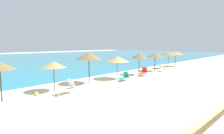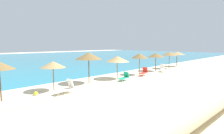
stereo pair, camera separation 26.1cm
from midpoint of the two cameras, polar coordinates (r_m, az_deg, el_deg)
The scene contains 15 objects.
ground_plane at distance 18.53m, azimuth 6.69°, elevation -4.66°, with size 160.00×160.00×0.00m, color beige.
sea_water at distance 50.55m, azimuth -29.26°, elevation 1.88°, with size 160.00×63.95×0.01m, color teal.
dune_ridge at distance 15.62m, azimuth 30.22°, elevation -3.30°, with size 54.67×4.09×2.39m, color beige.
beach_umbrella_2 at distance 15.28m, azimuth -17.41°, elevation 0.74°, with size 2.01×2.01×2.41m.
beach_umbrella_3 at distance 17.65m, azimuth -6.85°, elevation 3.44°, with size 2.57×2.57×2.99m.
beach_umbrella_4 at distance 19.90m, azimuth 2.03°, elevation 2.54°, with size 2.55×2.55×2.49m.
beach_umbrella_5 at distance 22.83m, azimuth 8.90°, elevation 3.47°, with size 2.05×2.05×2.68m.
beach_umbrella_6 at distance 26.52m, azimuth 13.77°, elevation 3.62°, with size 2.34×2.34×2.57m.
beach_umbrella_7 at distance 29.75m, azimuth 17.67°, elevation 3.99°, with size 2.39×2.39×2.63m.
beach_umbrella_8 at distance 33.19m, azimuth 19.78°, elevation 4.07°, with size 2.64×2.64×2.53m.
lounge_chair_0 at distance 14.49m, azimuth -13.65°, elevation -6.38°, with size 1.55×0.71×1.08m.
lounge_chair_1 at distance 19.07m, azimuth 4.18°, elevation -3.17°, with size 1.45×0.77×0.88m.
lounge_chair_2 at distance 26.32m, azimuth 15.72°, elevation -0.43°, with size 1.53×1.29×1.00m.
lounge_chair_3 at distance 22.41m, azimuth 10.17°, elevation -1.57°, with size 1.64×1.00×0.99m.
beach_ball at distance 14.73m, azimuth -22.15°, elevation -7.61°, with size 0.29×0.29×0.29m, color yellow.
Camera 2 is at (-14.37, -11.07, 3.73)m, focal length 29.41 mm.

